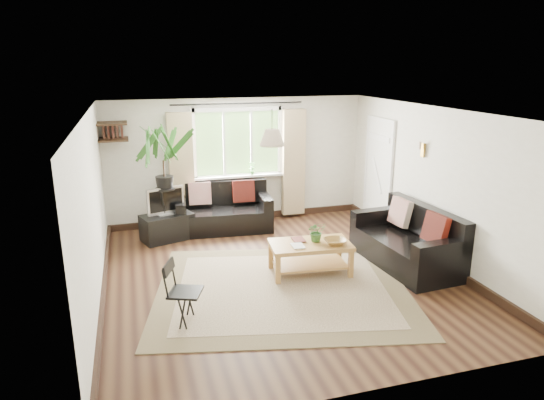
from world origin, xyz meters
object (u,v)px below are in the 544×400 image
object	(u,v)px
coffee_table	(310,258)
palm_stand	(165,184)
sofa_right	(406,238)
tv_stand	(167,227)
folding_chair	(185,293)
sofa_back	(223,208)

from	to	relation	value
coffee_table	palm_stand	size ratio (longest dim) A/B	0.59
sofa_right	coffee_table	world-z (taller)	sofa_right
tv_stand	folding_chair	bearing A→B (deg)	-108.73
tv_stand	coffee_table	bearing A→B (deg)	-65.55
sofa_right	palm_stand	xyz separation A→B (m)	(-3.44, 2.23, 0.57)
sofa_back	coffee_table	world-z (taller)	sofa_back
sofa_right	folding_chair	size ratio (longest dim) A/B	2.34
sofa_right	tv_stand	world-z (taller)	sofa_right
coffee_table	palm_stand	world-z (taller)	palm_stand
sofa_right	tv_stand	bearing A→B (deg)	-126.76
sofa_back	folding_chair	bearing A→B (deg)	-103.69
sofa_right	folding_chair	world-z (taller)	sofa_right
tv_stand	palm_stand	bearing A→B (deg)	62.10
tv_stand	palm_stand	world-z (taller)	palm_stand
tv_stand	palm_stand	distance (m)	0.78
palm_stand	folding_chair	world-z (taller)	palm_stand
palm_stand	coffee_table	bearing A→B (deg)	-48.03
sofa_back	sofa_right	distance (m)	3.40
sofa_back	palm_stand	distance (m)	1.22
tv_stand	palm_stand	size ratio (longest dim) A/B	0.43
tv_stand	folding_chair	distance (m)	2.99
sofa_back	tv_stand	xyz separation A→B (m)	(-1.06, -0.25, -0.18)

